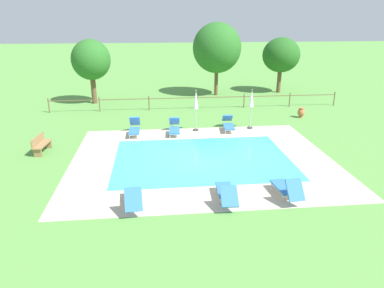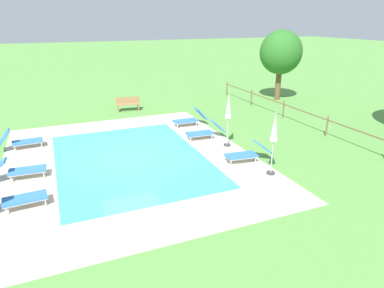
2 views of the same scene
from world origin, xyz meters
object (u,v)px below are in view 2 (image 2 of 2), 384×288
at_px(sun_lounger_north_mid, 15,198).
at_px(sun_lounger_north_near_steps, 248,153).
at_px(sun_lounger_south_mid, 19,170).
at_px(wooden_bench_lawn_side, 128,104).
at_px(sun_lounger_north_far, 205,131).
at_px(patio_umbrella_closed_row_mid_west, 228,111).
at_px(sun_lounger_north_end, 21,141).
at_px(patio_umbrella_closed_row_west, 274,132).
at_px(tree_west_mid, 281,53).
at_px(sun_lounger_south_near_corner, 190,119).

bearing_deg(sun_lounger_north_mid, sun_lounger_north_near_steps, 93.14).
distance_m(sun_lounger_south_mid, wooden_bench_lawn_side, 10.19).
xyz_separation_m(sun_lounger_north_far, patio_umbrella_closed_row_mid_west, (1.32, 0.54, 1.31)).
xyz_separation_m(sun_lounger_north_near_steps, wooden_bench_lawn_side, (-10.14, -2.73, 0.09)).
bearing_deg(sun_lounger_north_near_steps, sun_lounger_north_end, -120.99).
xyz_separation_m(sun_lounger_north_end, patio_umbrella_closed_row_west, (6.65, 8.95, 1.29)).
bearing_deg(tree_west_mid, patio_umbrella_closed_row_west, -36.88).
bearing_deg(wooden_bench_lawn_side, sun_lounger_north_mid, -29.13).
distance_m(wooden_bench_lawn_side, tree_west_mid, 11.22).
height_order(sun_lounger_north_near_steps, patio_umbrella_closed_row_mid_west, patio_umbrella_closed_row_mid_west).
xyz_separation_m(sun_lounger_north_mid, sun_lounger_south_near_corner, (-6.06, 8.35, -0.00)).
distance_m(patio_umbrella_closed_row_west, patio_umbrella_closed_row_mid_west, 3.36).
bearing_deg(sun_lounger_north_end, sun_lounger_north_mid, 1.11).
bearing_deg(sun_lounger_north_far, tree_west_mid, 124.35).
relative_size(patio_umbrella_closed_row_west, patio_umbrella_closed_row_mid_west, 0.98).
bearing_deg(sun_lounger_north_mid, sun_lounger_south_near_corner, 126.00).
bearing_deg(sun_lounger_south_near_corner, sun_lounger_north_near_steps, 2.97).
xyz_separation_m(sun_lounger_north_mid, sun_lounger_north_end, (-5.73, -0.11, -0.00)).
bearing_deg(patio_umbrella_closed_row_mid_west, sun_lounger_south_near_corner, -173.72).
bearing_deg(tree_west_mid, patio_umbrella_closed_row_mid_west, -48.15).
bearing_deg(sun_lounger_north_near_steps, sun_lounger_south_near_corner, -177.03).
xyz_separation_m(sun_lounger_north_mid, tree_west_mid, (-9.56, 16.70, 2.95)).
height_order(sun_lounger_north_mid, sun_lounger_north_far, sun_lounger_north_mid).
relative_size(sun_lounger_north_far, sun_lounger_south_mid, 0.98).
relative_size(patio_umbrella_closed_row_west, wooden_bench_lawn_side, 1.58).
distance_m(patio_umbrella_closed_row_mid_west, tree_west_mid, 10.81).
bearing_deg(sun_lounger_north_mid, sun_lounger_south_mid, -179.34).
bearing_deg(tree_west_mid, sun_lounger_south_mid, -66.59).
bearing_deg(sun_lounger_south_near_corner, sun_lounger_north_far, -3.57).
height_order(sun_lounger_south_mid, patio_umbrella_closed_row_mid_west, patio_umbrella_closed_row_mid_west).
distance_m(sun_lounger_south_near_corner, sun_lounger_south_mid, 9.17).
distance_m(sun_lounger_north_near_steps, sun_lounger_north_mid, 8.65).
height_order(sun_lounger_north_far, sun_lounger_north_end, sun_lounger_north_end).
xyz_separation_m(sun_lounger_north_near_steps, patio_umbrella_closed_row_west, (1.40, 0.20, 1.31)).
height_order(sun_lounger_north_end, tree_west_mid, tree_west_mid).
relative_size(sun_lounger_north_mid, patio_umbrella_closed_row_west, 0.78).
bearing_deg(wooden_bench_lawn_side, sun_lounger_north_near_steps, 15.05).
bearing_deg(sun_lounger_south_near_corner, sun_lounger_north_mid, -54.00).
xyz_separation_m(sun_lounger_north_far, tree_west_mid, (-5.81, 8.50, 2.97)).
bearing_deg(sun_lounger_north_end, sun_lounger_south_mid, 1.42).
bearing_deg(sun_lounger_south_mid, wooden_bench_lawn_side, 144.36).
xyz_separation_m(sun_lounger_north_end, sun_lounger_south_near_corner, (-0.34, 8.46, -0.00)).
bearing_deg(patio_umbrella_closed_row_west, sun_lounger_north_mid, -95.96).
bearing_deg(sun_lounger_north_mid, sun_lounger_north_far, 114.61).
xyz_separation_m(sun_lounger_north_near_steps, sun_lounger_north_mid, (0.47, -8.64, 0.02)).
bearing_deg(sun_lounger_north_end, sun_lounger_south_near_corner, 92.28).
bearing_deg(sun_lounger_south_mid, sun_lounger_north_near_steps, 77.95).
relative_size(patio_umbrella_closed_row_mid_west, tree_west_mid, 0.50).
xyz_separation_m(wooden_bench_lawn_side, tree_west_mid, (1.04, 10.79, 2.88)).
height_order(sun_lounger_north_end, sun_lounger_south_mid, sun_lounger_north_end).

